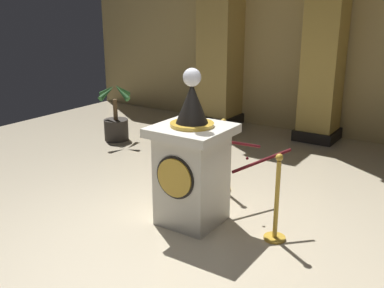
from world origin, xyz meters
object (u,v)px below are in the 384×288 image
object	(u,v)px
potted_palm_left	(116,123)
pedestal_clock	(192,165)
stanchion_near	(276,211)
stanchion_far	(223,166)

from	to	relation	value
potted_palm_left	pedestal_clock	bearing A→B (deg)	-32.98
stanchion_near	pedestal_clock	bearing A→B (deg)	-171.47
potted_palm_left	stanchion_far	bearing A→B (deg)	-18.68
pedestal_clock	stanchion_far	distance (m)	1.08
pedestal_clock	stanchion_near	distance (m)	1.07
pedestal_clock	potted_palm_left	distance (m)	3.65
pedestal_clock	stanchion_far	bearing A→B (deg)	99.51
pedestal_clock	stanchion_far	world-z (taller)	pedestal_clock
stanchion_near	stanchion_far	distance (m)	1.44
pedestal_clock	stanchion_near	bearing A→B (deg)	8.53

